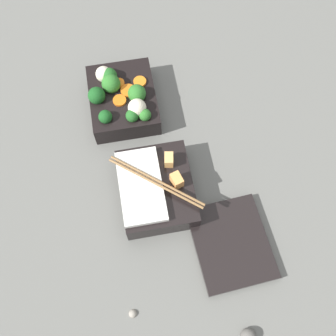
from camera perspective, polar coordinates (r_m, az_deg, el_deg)
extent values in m
plane|color=slate|center=(0.86, -3.84, 2.44)|extent=(3.00, 3.00, 0.00)
cube|color=black|center=(0.90, -6.52, 9.75)|extent=(0.18, 0.14, 0.05)
sphere|color=#2D7028|center=(0.88, -8.27, 12.01)|extent=(0.04, 0.04, 0.04)
sphere|color=#2D7028|center=(0.84, -3.37, 7.70)|extent=(0.03, 0.03, 0.03)
sphere|color=#2D7028|center=(0.86, -4.54, 10.75)|extent=(0.04, 0.04, 0.04)
sphere|color=#19511E|center=(0.87, -10.33, 10.31)|extent=(0.04, 0.04, 0.04)
sphere|color=#236023|center=(0.90, -8.54, 13.08)|extent=(0.04, 0.04, 0.04)
sphere|color=#19511E|center=(0.84, -9.08, 7.35)|extent=(0.03, 0.03, 0.03)
sphere|color=#236023|center=(0.84, -5.22, 7.57)|extent=(0.03, 0.03, 0.03)
cylinder|color=orange|center=(0.89, -7.11, 12.13)|extent=(0.03, 0.03, 0.01)
cylinder|color=orange|center=(0.89, -4.11, 12.40)|extent=(0.04, 0.04, 0.01)
cylinder|color=orange|center=(0.88, -5.82, 11.13)|extent=(0.04, 0.04, 0.01)
cylinder|color=orange|center=(0.87, -7.04, 9.71)|extent=(0.04, 0.04, 0.01)
sphere|color=beige|center=(0.84, -4.50, 8.70)|extent=(0.04, 0.04, 0.04)
sphere|color=beige|center=(0.90, -9.32, 13.29)|extent=(0.04, 0.04, 0.04)
cube|color=black|center=(0.80, -1.66, -3.09)|extent=(0.18, 0.14, 0.05)
cube|color=white|center=(0.77, -3.96, -2.62)|extent=(0.16, 0.08, 0.01)
cube|color=#EAB266|center=(0.78, 0.12, 1.21)|extent=(0.03, 0.02, 0.02)
cube|color=#F4A356|center=(0.76, 1.28, -1.77)|extent=(0.03, 0.03, 0.03)
cylinder|color=olive|center=(0.76, -1.88, -2.23)|extent=(0.14, 0.17, 0.01)
cylinder|color=olive|center=(0.76, -1.62, -1.80)|extent=(0.14, 0.17, 0.01)
cube|color=black|center=(0.79, 9.15, -10.75)|extent=(0.18, 0.15, 0.02)
sphere|color=#595651|center=(0.78, 11.61, -22.83)|extent=(0.03, 0.03, 0.03)
sphere|color=gray|center=(0.77, -5.14, -20.29)|extent=(0.02, 0.02, 0.02)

